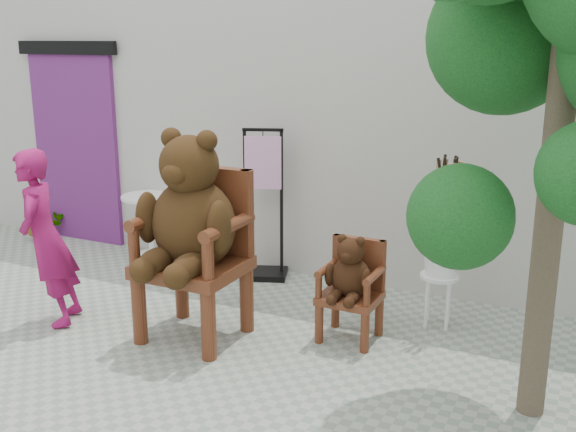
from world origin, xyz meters
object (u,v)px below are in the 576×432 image
object	(u,v)px
person	(46,239)
stool_bucket	(441,253)
chair_big	(192,223)
chair_small	(351,279)
cafe_table	(150,219)
display_stand	(264,221)

from	to	relation	value
person	stool_bucket	distance (m)	3.28
chair_big	chair_small	world-z (taller)	chair_big
person	stool_bucket	xyz separation A→B (m)	(2.97, 1.38, -0.10)
chair_big	cafe_table	size ratio (longest dim) A/B	2.40
cafe_table	display_stand	distance (m)	1.42
chair_big	stool_bucket	world-z (taller)	chair_big
person	stool_bucket	bearing A→B (deg)	86.94
cafe_table	display_stand	bearing A→B (deg)	-0.14
cafe_table	stool_bucket	world-z (taller)	stool_bucket
chair_big	stool_bucket	xyz separation A→B (m)	(1.72, 1.06, -0.31)
cafe_table	stool_bucket	distance (m)	3.32
cafe_table	person	bearing A→B (deg)	-79.99
cafe_table	chair_small	bearing A→B (deg)	-19.79
chair_small	person	size ratio (longest dim) A/B	0.59
display_stand	stool_bucket	xyz separation A→B (m)	(1.88, -0.42, 0.06)
chair_small	person	xyz separation A→B (m)	(-2.40, -0.82, 0.23)
person	display_stand	world-z (taller)	display_stand
cafe_table	stool_bucket	xyz separation A→B (m)	(3.29, -0.42, 0.20)
person	display_stand	distance (m)	2.11
stool_bucket	chair_small	bearing A→B (deg)	-135.96
display_stand	cafe_table	bearing A→B (deg)	159.01
cafe_table	display_stand	xyz separation A→B (m)	(1.41, -0.00, 0.14)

